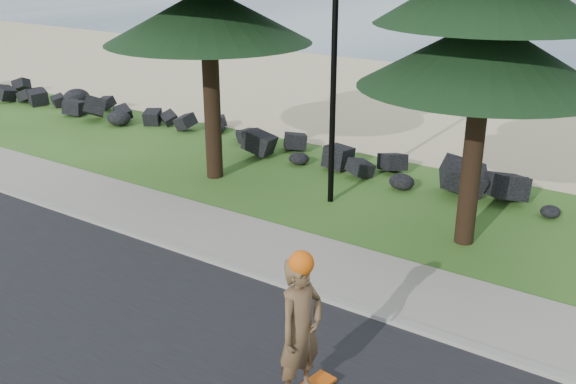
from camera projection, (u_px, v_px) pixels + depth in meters
name	position (u px, v px, depth m)	size (l,w,h in m)	color
ground	(252.00, 249.00, 13.23)	(160.00, 160.00, 0.00)	#325C1C
road	(74.00, 358.00, 9.75)	(160.00, 7.00, 0.02)	black
kerb	(224.00, 264.00, 12.52)	(160.00, 0.20, 0.10)	gray
sidewalk	(258.00, 244.00, 13.38)	(160.00, 2.00, 0.08)	gray
beach_sand	(480.00, 109.00, 24.45)	(160.00, 15.00, 0.01)	#C7B784
seawall_boulders	(375.00, 174.00, 17.57)	(60.00, 2.40, 1.10)	black
lamp_post	(335.00, 28.00, 14.21)	(0.25, 0.14, 8.14)	black
skateboarder	(301.00, 331.00, 8.40)	(0.60, 1.27, 2.30)	#C64B0B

